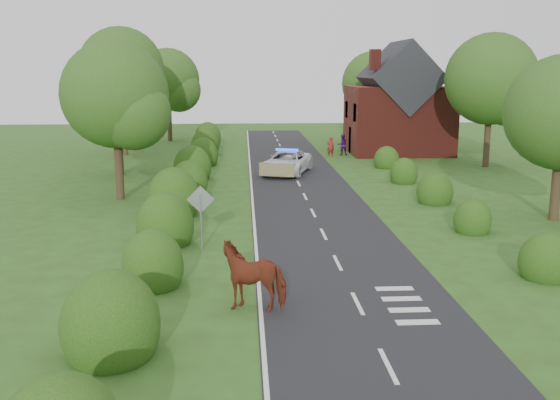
{
  "coord_description": "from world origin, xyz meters",
  "views": [
    {
      "loc": [
        -3.33,
        -21.36,
        6.85
      ],
      "look_at": [
        -1.79,
        5.05,
        1.3
      ],
      "focal_mm": 40.0,
      "sensor_mm": 36.0,
      "label": 1
    }
  ],
  "objects": [
    {
      "name": "road",
      "position": [
        0.0,
        15.0,
        0.01
      ],
      "size": [
        6.0,
        70.0,
        0.02
      ],
      "primitive_type": "cube",
      "color": "black",
      "rests_on": "ground"
    },
    {
      "name": "ground",
      "position": [
        0.0,
        0.0,
        0.0
      ],
      "size": [
        120.0,
        120.0,
        0.0
      ],
      "primitive_type": "plane",
      "color": "#334C1E"
    },
    {
      "name": "pedestrian_red",
      "position": [
        3.63,
        28.08,
        0.8
      ],
      "size": [
        0.61,
        0.42,
        1.6
      ],
      "primitive_type": "imported",
      "rotation": [
        0.0,
        0.0,
        3.07
      ],
      "color": "maroon",
      "rests_on": "ground"
    },
    {
      "name": "house",
      "position": [
        9.49,
        30.0,
        3.79
      ],
      "size": [
        8.0,
        7.4,
        9.17
      ],
      "color": "maroon",
      "rests_on": "ground"
    },
    {
      "name": "road_markings",
      "position": [
        -1.6,
        12.93,
        0.03
      ],
      "size": [
        4.96,
        70.0,
        0.01
      ],
      "color": "white",
      "rests_on": "road"
    },
    {
      "name": "pedestrian_purple",
      "position": [
        4.71,
        28.82,
        0.85
      ],
      "size": [
        0.86,
        0.69,
        1.69
      ],
      "primitive_type": "imported",
      "rotation": [
        0.0,
        0.0,
        3.2
      ],
      "color": "#381151",
      "rests_on": "ground"
    },
    {
      "name": "tree_right_c",
      "position": [
        9.27,
        37.85,
        5.34
      ],
      "size": [
        6.15,
        6.0,
        8.58
      ],
      "color": "#332316",
      "rests_on": "ground"
    },
    {
      "name": "tree_left_d",
      "position": [
        -10.23,
        39.85,
        5.64
      ],
      "size": [
        6.15,
        6.0,
        8.89
      ],
      "color": "#332316",
      "rests_on": "ground"
    },
    {
      "name": "tree_left_c",
      "position": [
        -12.7,
        29.83,
        6.53
      ],
      "size": [
        6.97,
        6.8,
        10.22
      ],
      "color": "#332316",
      "rests_on": "ground"
    },
    {
      "name": "tree_left_a",
      "position": [
        -9.75,
        11.86,
        5.34
      ],
      "size": [
        5.74,
        5.6,
        8.38
      ],
      "color": "#332316",
      "rests_on": "ground"
    },
    {
      "name": "hedgerow_right",
      "position": [
        6.6,
        11.21,
        0.55
      ],
      "size": [
        2.1,
        45.78,
        2.1
      ],
      "color": "#21410F",
      "rests_on": "ground"
    },
    {
      "name": "hedgerow_left",
      "position": [
        -6.51,
        11.69,
        0.75
      ],
      "size": [
        2.75,
        50.41,
        3.0
      ],
      "color": "#21410F",
      "rests_on": "ground"
    },
    {
      "name": "tree_right_b",
      "position": [
        14.29,
        21.84,
        5.94
      ],
      "size": [
        6.56,
        6.4,
        9.4
      ],
      "color": "#332316",
      "rests_on": "ground"
    },
    {
      "name": "police_van",
      "position": [
        -0.45,
        19.85,
        0.76
      ],
      "size": [
        4.07,
        6.0,
        1.67
      ],
      "rotation": [
        0.0,
        0.0,
        -0.31
      ],
      "color": "white",
      "rests_on": "ground"
    },
    {
      "name": "tree_left_b",
      "position": [
        -11.25,
        19.86,
        5.04
      ],
      "size": [
        5.74,
        5.6,
        8.07
      ],
      "color": "#332316",
      "rests_on": "ground"
    },
    {
      "name": "road_sign",
      "position": [
        -5.0,
        2.0,
        1.65
      ],
      "size": [
        1.06,
        0.08,
        2.53
      ],
      "color": "gray",
      "rests_on": "ground"
    },
    {
      "name": "cow",
      "position": [
        -3.07,
        -3.94,
        0.82
      ],
      "size": [
        2.46,
        1.56,
        1.64
      ],
      "primitive_type": "imported",
      "rotation": [
        0.0,
        0.0,
        -1.72
      ],
      "color": "maroon",
      "rests_on": "ground"
    }
  ]
}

